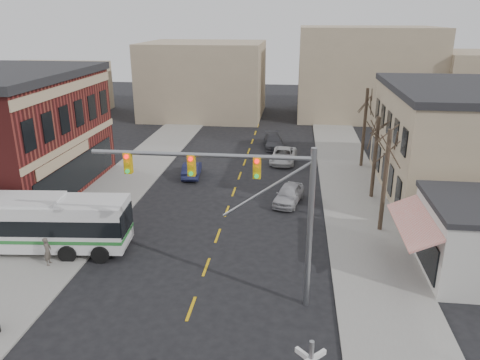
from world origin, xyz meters
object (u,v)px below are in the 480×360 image
object	(u,v)px
car_c	(283,155)
pedestrian_far	(22,239)
car_a	(289,194)
car_b	(192,169)
traffic_signal_mast	(250,193)
transit_bus	(21,223)
car_d	(273,141)
pedestrian_near	(47,251)

from	to	relation	value
car_c	pedestrian_far	size ratio (longest dim) A/B	3.26
car_a	car_b	size ratio (longest dim) A/B	1.03
car_a	pedestrian_far	distance (m)	18.42
traffic_signal_mast	pedestrian_far	xyz separation A→B (m)	(-14.01, 3.47, -4.88)
transit_bus	traffic_signal_mast	xyz separation A→B (m)	(14.00, -3.65, 3.91)
transit_bus	car_c	size ratio (longest dim) A/B	2.63
car_d	traffic_signal_mast	bearing A→B (deg)	-96.49
traffic_signal_mast	pedestrian_far	size ratio (longest dim) A/B	6.86
traffic_signal_mast	car_d	size ratio (longest dim) A/B	2.20
car_b	pedestrian_far	size ratio (longest dim) A/B	2.69
car_b	transit_bus	bearing A→B (deg)	57.71
pedestrian_far	traffic_signal_mast	bearing A→B (deg)	-57.93
car_a	car_b	bearing A→B (deg)	161.92
transit_bus	pedestrian_near	xyz separation A→B (m)	(2.40, -1.61, -0.90)
traffic_signal_mast	car_c	size ratio (longest dim) A/B	2.11
transit_bus	traffic_signal_mast	size ratio (longest dim) A/B	1.25
car_d	pedestrian_far	world-z (taller)	pedestrian_far
pedestrian_near	car_b	bearing A→B (deg)	-23.08
transit_bus	car_c	bearing A→B (deg)	52.93
car_a	transit_bus	bearing A→B (deg)	-135.89
car_a	pedestrian_far	xyz separation A→B (m)	(-15.71, -9.61, 0.16)
pedestrian_near	transit_bus	bearing A→B (deg)	49.27
car_b	car_d	size ratio (longest dim) A/B	0.86
car_a	car_c	distance (m)	10.42
car_d	car_c	bearing A→B (deg)	-83.62
transit_bus	traffic_signal_mast	distance (m)	14.99
car_a	car_d	distance (m)	15.72
car_d	transit_bus	bearing A→B (deg)	-125.77
car_d	pedestrian_far	size ratio (longest dim) A/B	3.12
transit_bus	car_a	distance (m)	18.35
traffic_signal_mast	pedestrian_near	bearing A→B (deg)	170.02
car_c	car_d	xyz separation A→B (m)	(-1.24, 5.20, -0.00)
traffic_signal_mast	car_c	bearing A→B (deg)	87.60
car_d	car_b	bearing A→B (deg)	-129.56
car_c	car_d	distance (m)	5.34
car_a	pedestrian_near	bearing A→B (deg)	-127.20
transit_bus	pedestrian_near	size ratio (longest dim) A/B	7.83
traffic_signal_mast	car_a	world-z (taller)	traffic_signal_mast
pedestrian_near	pedestrian_far	size ratio (longest dim) A/B	1.09
car_a	pedestrian_near	xyz separation A→B (m)	(-13.30, -11.04, 0.23)
car_b	pedestrian_near	xyz separation A→B (m)	(-4.71, -16.24, 0.28)
car_c	pedestrian_near	bearing A→B (deg)	-115.51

